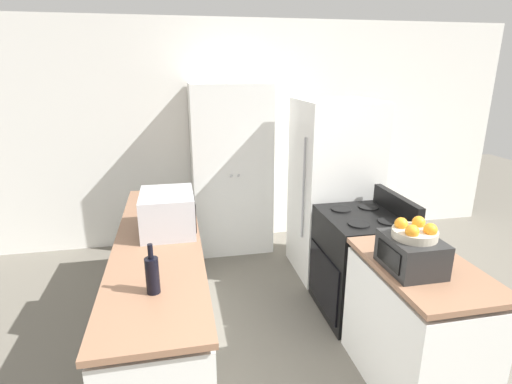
{
  "coord_description": "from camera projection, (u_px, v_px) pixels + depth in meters",
  "views": [
    {
      "loc": [
        -0.66,
        -1.4,
        2.08
      ],
      "look_at": [
        0.0,
        1.8,
        1.05
      ],
      "focal_mm": 28.0,
      "sensor_mm": 36.0,
      "label": 1
    }
  ],
  "objects": [
    {
      "name": "counter_left",
      "position": [
        162.0,
        295.0,
        3.01
      ],
      "size": [
        0.6,
        2.45,
        0.9
      ],
      "color": "silver",
      "rests_on": "ground_plane"
    },
    {
      "name": "wall_back",
      "position": [
        231.0,
        135.0,
        4.76
      ],
      "size": [
        7.0,
        0.06,
        2.6
      ],
      "color": "white",
      "rests_on": "ground_plane"
    },
    {
      "name": "microwave",
      "position": [
        168.0,
        212.0,
        2.95
      ],
      "size": [
        0.39,
        0.47,
        0.3
      ],
      "color": "#B2B2B7",
      "rests_on": "counter_left"
    },
    {
      "name": "wine_bottle",
      "position": [
        152.0,
        274.0,
        2.15
      ],
      "size": [
        0.07,
        0.07,
        0.29
      ],
      "color": "black",
      "rests_on": "counter_left"
    },
    {
      "name": "fruit_bowl",
      "position": [
        415.0,
        231.0,
        2.36
      ],
      "size": [
        0.26,
        0.26,
        0.11
      ],
      "color": "#B2A893",
      "rests_on": "toaster_oven"
    },
    {
      "name": "counter_right",
      "position": [
        415.0,
        328.0,
        2.63
      ],
      "size": [
        0.6,
        0.97,
        0.9
      ],
      "color": "silver",
      "rests_on": "ground_plane"
    },
    {
      "name": "toaster_oven",
      "position": [
        411.0,
        254.0,
        2.4
      ],
      "size": [
        0.3,
        0.36,
        0.21
      ],
      "color": "black",
      "rests_on": "counter_right"
    },
    {
      "name": "refrigerator",
      "position": [
        333.0,
        189.0,
        4.05
      ],
      "size": [
        0.76,
        0.76,
        1.78
      ],
      "color": "white",
      "rests_on": "ground_plane"
    },
    {
      "name": "stove",
      "position": [
        360.0,
        264.0,
        3.43
      ],
      "size": [
        0.66,
        0.73,
        1.06
      ],
      "color": "black",
      "rests_on": "ground_plane"
    },
    {
      "name": "pantry_cabinet",
      "position": [
        231.0,
        169.0,
        4.56
      ],
      "size": [
        0.88,
        0.56,
        1.91
      ],
      "color": "silver",
      "rests_on": "ground_plane"
    }
  ]
}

